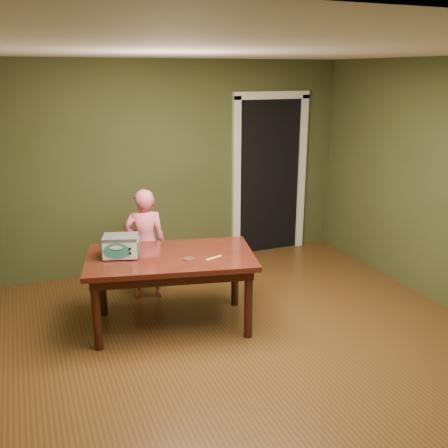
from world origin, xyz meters
name	(u,v)px	position (x,y,z in m)	size (l,w,h in m)	color
floor	(264,355)	(0.00, 0.00, 0.00)	(5.00, 5.00, 0.00)	#563718
room_shell	(269,168)	(0.00, 0.00, 1.71)	(4.52, 5.02, 2.61)	#3F4424
doorway	(260,173)	(1.30, 2.78, 1.06)	(1.10, 0.66, 2.25)	black
dining_table	(171,265)	(-0.60, 0.85, 0.65)	(1.76, 1.24, 0.75)	#35120C
toy_oven	(121,246)	(-1.05, 0.98, 0.87)	(0.39, 0.32, 0.21)	#4C4F54
baking_pan	(189,259)	(-0.48, 0.65, 0.76)	(0.10, 0.10, 0.02)	silver
spatula	(214,258)	(-0.25, 0.61, 0.75)	(0.18, 0.03, 0.01)	#D8BE5E
child	(145,244)	(-0.67, 1.61, 0.63)	(0.46, 0.30, 1.25)	#EF6282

